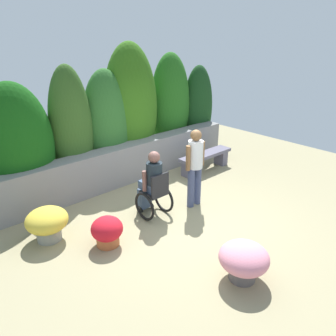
{
  "coord_description": "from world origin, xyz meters",
  "views": [
    {
      "loc": [
        -3.79,
        -3.76,
        3.29
      ],
      "look_at": [
        0.12,
        0.57,
        0.85
      ],
      "focal_mm": 34.48,
      "sensor_mm": 36.0,
      "label": 1
    }
  ],
  "objects_px": {
    "stone_bench": "(206,159)",
    "person_standing_companion": "(195,163)",
    "flower_pot_purple_near": "(107,231)",
    "flower_pot_red_accent": "(244,260)",
    "flower_pot_terracotta_by_wall": "(47,222)",
    "person_in_wheelchair": "(153,186)"
  },
  "relations": [
    {
      "from": "person_standing_companion",
      "to": "flower_pot_red_accent",
      "type": "xyz_separation_m",
      "value": [
        -1.07,
        -1.99,
        -0.6
      ]
    },
    {
      "from": "person_standing_companion",
      "to": "stone_bench",
      "type": "bearing_deg",
      "value": 23.11
    },
    {
      "from": "person_standing_companion",
      "to": "flower_pot_terracotta_by_wall",
      "type": "height_order",
      "value": "person_standing_companion"
    },
    {
      "from": "person_standing_companion",
      "to": "flower_pot_terracotta_by_wall",
      "type": "xyz_separation_m",
      "value": [
        -2.73,
        0.82,
        -0.59
      ]
    },
    {
      "from": "person_in_wheelchair",
      "to": "person_standing_companion",
      "type": "bearing_deg",
      "value": -15.35
    },
    {
      "from": "person_in_wheelchair",
      "to": "flower_pot_red_accent",
      "type": "height_order",
      "value": "person_in_wheelchair"
    },
    {
      "from": "person_in_wheelchair",
      "to": "flower_pot_purple_near",
      "type": "relative_size",
      "value": 2.5
    },
    {
      "from": "person_in_wheelchair",
      "to": "flower_pot_purple_near",
      "type": "height_order",
      "value": "person_in_wheelchair"
    },
    {
      "from": "flower_pot_purple_near",
      "to": "flower_pot_terracotta_by_wall",
      "type": "height_order",
      "value": "flower_pot_terracotta_by_wall"
    },
    {
      "from": "stone_bench",
      "to": "flower_pot_terracotta_by_wall",
      "type": "bearing_deg",
      "value": -171.7
    },
    {
      "from": "stone_bench",
      "to": "person_standing_companion",
      "type": "xyz_separation_m",
      "value": [
        -1.55,
        -1.07,
        0.62
      ]
    },
    {
      "from": "stone_bench",
      "to": "flower_pot_purple_near",
      "type": "xyz_separation_m",
      "value": [
        -3.62,
        -1.06,
        -0.04
      ]
    },
    {
      "from": "stone_bench",
      "to": "person_in_wheelchair",
      "type": "height_order",
      "value": "person_in_wheelchair"
    },
    {
      "from": "stone_bench",
      "to": "flower_pot_red_accent",
      "type": "distance_m",
      "value": 4.02
    },
    {
      "from": "person_standing_companion",
      "to": "flower_pot_terracotta_by_wall",
      "type": "bearing_deg",
      "value": 151.71
    },
    {
      "from": "person_standing_companion",
      "to": "flower_pot_red_accent",
      "type": "bearing_deg",
      "value": -129.8
    },
    {
      "from": "stone_bench",
      "to": "flower_pot_terracotta_by_wall",
      "type": "relative_size",
      "value": 2.27
    },
    {
      "from": "person_in_wheelchair",
      "to": "flower_pot_red_accent",
      "type": "relative_size",
      "value": 1.85
    },
    {
      "from": "stone_bench",
      "to": "flower_pot_red_accent",
      "type": "relative_size",
      "value": 2.23
    },
    {
      "from": "stone_bench",
      "to": "person_in_wheelchair",
      "type": "xyz_separation_m",
      "value": [
        -2.43,
        -0.82,
        0.31
      ]
    },
    {
      "from": "flower_pot_purple_near",
      "to": "flower_pot_red_accent",
      "type": "xyz_separation_m",
      "value": [
        1.0,
        -2.0,
        0.06
      ]
    },
    {
      "from": "person_in_wheelchair",
      "to": "flower_pot_terracotta_by_wall",
      "type": "relative_size",
      "value": 1.88
    }
  ]
}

